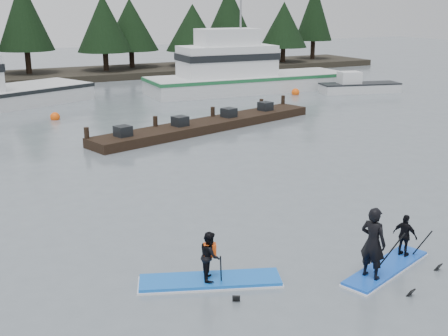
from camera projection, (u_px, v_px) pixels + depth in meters
name	position (u px, v px, depth m)	size (l,w,h in m)	color
ground	(329.00, 265.00, 14.70)	(160.00, 160.00, 0.00)	slate
far_shore	(40.00, 77.00, 50.41)	(70.00, 8.00, 0.60)	#2D281E
treeline	(40.00, 80.00, 50.49)	(60.00, 4.00, 8.00)	black
fishing_boat_medium	(244.00, 82.00, 43.81)	(16.23, 5.39, 9.32)	silver
skiff	(360.00, 88.00, 43.31)	(6.11, 1.83, 0.71)	silver
floating_dock	(209.00, 125.00, 30.61)	(14.30, 1.91, 0.48)	black
buoy_b	(55.00, 120.00, 33.19)	(0.57, 0.57, 0.57)	#FF580C
buoy_c	(295.00, 95.00, 42.33)	(0.60, 0.60, 0.60)	#FF580C
paddleboard_solo	(210.00, 268.00, 13.65)	(3.52, 2.04, 1.82)	blue
paddleboard_duo	(384.00, 248.00, 14.09)	(3.19, 1.71, 2.43)	blue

